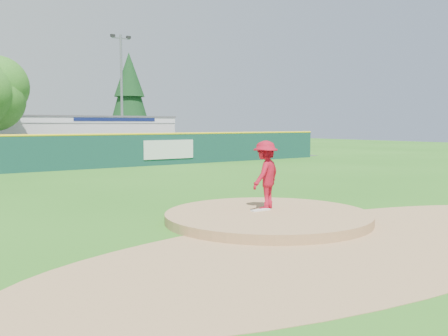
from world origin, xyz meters
TOP-DOWN VIEW (x-y plane):
  - ground at (0.00, 0.00)m, footprint 120.00×120.00m
  - pitchers_mound at (0.00, 0.00)m, footprint 5.50×5.50m
  - pitching_rubber at (0.00, 0.30)m, footprint 0.60×0.15m
  - infield_dirt_arc at (0.00, -3.00)m, footprint 15.40×15.40m
  - parking_lot at (0.00, 27.00)m, footprint 44.00×16.00m
  - pitcher at (0.33, 0.49)m, footprint 1.41×1.15m
  - van at (1.05, 23.80)m, footprint 6.08×4.23m
  - pool_building_grp at (6.00, 31.99)m, footprint 15.20×8.20m
  - fence_banners at (-0.37, 17.92)m, footprint 18.70×0.04m
  - outfield_fence at (0.00, 18.00)m, footprint 40.00×0.14m
  - conifer_tree at (13.00, 36.00)m, footprint 4.40×4.40m
  - light_pole_right at (9.00, 29.00)m, footprint 1.75×0.25m

SIDE VIEW (x-z plane):
  - ground at x=0.00m, z-range 0.00..0.00m
  - pitchers_mound at x=0.00m, z-range -0.25..0.25m
  - infield_dirt_arc at x=0.00m, z-range 0.00..0.01m
  - parking_lot at x=0.00m, z-range 0.00..0.02m
  - pitching_rubber at x=0.00m, z-range 0.25..0.29m
  - van at x=1.05m, z-range 0.02..1.56m
  - fence_banners at x=-0.37m, z-range 0.40..1.60m
  - outfield_fence at x=0.00m, z-range 0.05..2.12m
  - pitcher at x=0.33m, z-range 0.25..2.15m
  - pool_building_grp at x=6.00m, z-range 0.01..3.32m
  - conifer_tree at x=13.00m, z-range 0.79..10.29m
  - light_pole_right at x=9.00m, z-range 0.54..10.54m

